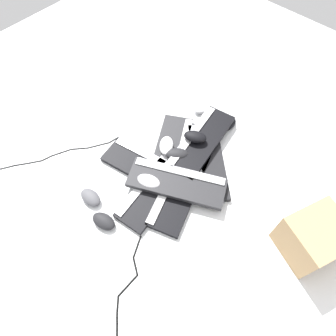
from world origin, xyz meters
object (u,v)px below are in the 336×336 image
Objects in this scene: keyboard_0 at (179,189)px; mouse_0 at (104,221)px; keyboard_1 at (207,160)px; keyboard_5 at (201,141)px; keyboard_4 at (156,187)px; mouse_3 at (149,181)px; mouse_4 at (177,154)px; cardboard_box at (314,238)px; mouse_6 at (166,146)px; mouse_1 at (228,124)px; keyboard_2 at (171,152)px; keyboard_3 at (147,168)px; mouse_5 at (91,197)px; keyboard_6 at (177,182)px; mouse_2 at (195,137)px; mouse_7 at (204,109)px.

keyboard_0 is 4.23× the size of mouse_0.
keyboard_1 is 0.10m from keyboard_5.
mouse_3 is (-0.03, -0.01, 0.04)m from keyboard_4.
cardboard_box is at bearing 138.81° from mouse_4.
mouse_6 is (-0.05, 0.46, 0.03)m from mouse_0.
mouse_1 is at bearing -144.89° from mouse_4.
mouse_4 reaches higher than keyboard_2.
mouse_4 is (0.07, 0.14, 0.04)m from keyboard_3.
keyboard_6 is at bearing -128.24° from mouse_5.
mouse_3 is (-0.01, -0.32, -0.03)m from mouse_2.
cardboard_box is (0.64, 0.22, 0.08)m from keyboard_4.
mouse_6 is at bearing 145.47° from keyboard_6.
keyboard_1 is (-0.00, 0.21, 0.00)m from keyboard_0.
mouse_2 is (-0.10, 0.03, 0.07)m from keyboard_1.
cardboard_box reaches higher than mouse_2.
mouse_5 is (-0.14, -0.42, -0.03)m from mouse_4.
mouse_3 is (-0.11, -0.29, 0.04)m from keyboard_1.
mouse_5 is 0.43m from mouse_6.
keyboard_3 is 0.29m from mouse_5.
keyboard_4 is 0.68m from cardboard_box.
keyboard_0 is 4.23× the size of mouse_1.
cardboard_box is at bearing -73.25° from mouse_7.
mouse_0 is at bearing -113.58° from mouse_3.
keyboard_1 is 0.29m from keyboard_4.
mouse_1 is at bearing -130.72° from mouse_2.
keyboard_4 is 0.99× the size of keyboard_6.
mouse_0 is 1.00× the size of mouse_6.
mouse_4 is 1.00× the size of mouse_6.
keyboard_0 is 0.21m from keyboard_1.
mouse_6 is (0.07, 0.42, 0.03)m from mouse_5.
keyboard_5 is 0.59m from mouse_5.
mouse_6 is (-0.07, 0.00, 0.00)m from mouse_4.
keyboard_6 is 4.19× the size of mouse_3.
keyboard_3 is 4.19× the size of mouse_4.
keyboard_4 is 0.99× the size of keyboard_5.
keyboard_3 is 2.11× the size of cardboard_box.
mouse_0 is 0.26m from mouse_3.
mouse_7 is (-0.13, 0.19, -0.02)m from keyboard_5.
keyboard_3 is 4.19× the size of mouse_1.
mouse_4 is (-0.00, 0.20, 0.00)m from mouse_3.
mouse_3 is 0.54m from mouse_7.
mouse_0 and mouse_7 have the same top height.
mouse_4 is at bearing -102.55° from mouse_0.
mouse_2 reaches higher than mouse_6.
mouse_2 is 0.32m from mouse_3.
keyboard_5 is at bearing 89.82° from keyboard_4.
mouse_4 reaches higher than mouse_1.
keyboard_1 is at bearing 49.24° from mouse_3.
cardboard_box reaches higher than mouse_5.
mouse_3 is (-0.10, -0.08, 0.01)m from keyboard_6.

